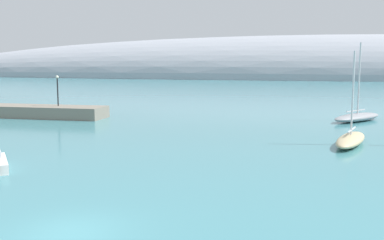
# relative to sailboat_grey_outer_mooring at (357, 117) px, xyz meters

# --- Properties ---
(water) EXTENTS (600.00, 600.00, 0.00)m
(water) POSITION_rel_sailboat_grey_outer_mooring_xyz_m (-14.33, -38.74, -0.52)
(water) COLOR teal
(water) RESTS_ON ground
(breakwater_rocks) EXTENTS (16.72, 4.88, 1.42)m
(breakwater_rocks) POSITION_rel_sailboat_grey_outer_mooring_xyz_m (-37.47, -6.26, 0.19)
(breakwater_rocks) COLOR gray
(breakwater_rocks) RESTS_ON ground
(distant_ridge) EXTENTS (398.12, 55.03, 36.92)m
(distant_ridge) POSITION_rel_sailboat_grey_outer_mooring_xyz_m (-6.95, 143.87, -0.52)
(distant_ridge) COLOR #999EA8
(distant_ridge) RESTS_ON ground
(sailboat_grey_outer_mooring) EXTENTS (6.83, 8.22, 8.96)m
(sailboat_grey_outer_mooring) POSITION_rel_sailboat_grey_outer_mooring_xyz_m (0.00, 0.00, 0.00)
(sailboat_grey_outer_mooring) COLOR gray
(sailboat_grey_outer_mooring) RESTS_ON water
(sailboat_sand_end_of_line) EXTENTS (3.65, 7.90, 7.62)m
(sailboat_sand_end_of_line) POSITION_rel_sailboat_grey_outer_mooring_xyz_m (-2.00, -15.98, -0.04)
(sailboat_sand_end_of_line) COLOR #C6B284
(sailboat_sand_end_of_line) RESTS_ON water
(harbor_lamp_post) EXTENTS (0.36, 0.36, 3.73)m
(harbor_lamp_post) POSITION_rel_sailboat_grey_outer_mooring_xyz_m (-35.10, -5.90, 3.24)
(harbor_lamp_post) COLOR black
(harbor_lamp_post) RESTS_ON breakwater_rocks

